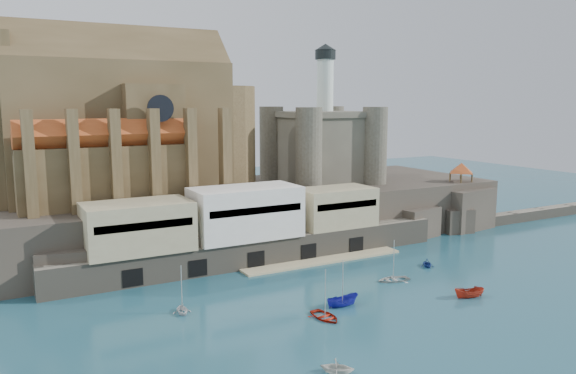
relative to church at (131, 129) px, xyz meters
The scene contains 15 objects.
ground 53.14m from the church, 60.03° to the right, with size 300.00×300.00×0.00m, color #1A4857.
promontory 29.58m from the church, ahead, with size 100.00×36.00×10.00m.
quay 28.37m from the church, 53.41° to the right, with size 70.00×12.00×13.05m.
church is the anchor object (origin of this frame).
castle_keep 40.39m from the church, ahead, with size 21.20×21.20×29.30m.
rock_outcrop 70.41m from the church, 13.61° to the right, with size 14.50×10.50×8.70m.
pavilion 68.65m from the church, 13.48° to the right, with size 6.40×6.40×5.40m.
breakwater 94.51m from the church, 11.20° to the right, with size 40.00×3.00×2.40m, color #6E6758.
boat_0 52.25m from the church, 74.51° to the right, with size 3.57×1.04×5.00m, color #AB1808.
boat_1 62.68m from the church, 84.16° to the right, with size 3.00×1.83×3.47m, color silver.
boat_2 51.38m from the church, 68.54° to the right, with size 1.79×1.84×4.76m, color #1D1F9E.
boat_4 41.73m from the church, 94.32° to the right, with size 2.81×1.72×3.26m, color silver.
boat_5 63.78m from the church, 54.90° to the right, with size 1.72×1.77×4.58m, color #AA301B.
boat_6 53.14m from the church, 51.90° to the right, with size 3.67×1.06×5.14m, color beige.
boat_7 57.19m from the church, 41.40° to the right, with size 2.71×1.66×3.14m, color navy.
Camera 1 is at (-48.16, -60.74, 27.17)m, focal length 35.00 mm.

